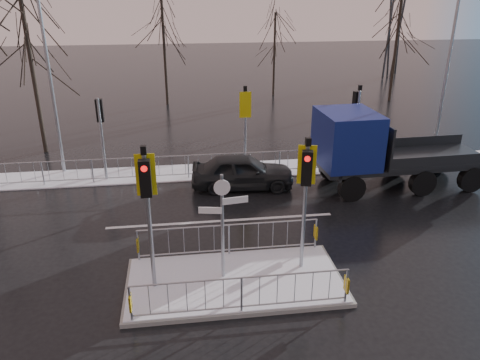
{
  "coord_description": "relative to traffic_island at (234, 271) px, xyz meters",
  "views": [
    {
      "loc": [
        -1.34,
        -10.88,
        7.68
      ],
      "look_at": [
        0.58,
        3.17,
        1.8
      ],
      "focal_mm": 35.0,
      "sensor_mm": 36.0,
      "label": 1
    }
  ],
  "objects": [
    {
      "name": "snow_verge",
      "position": [
        0.01,
        8.59,
        -0.37
      ],
      "size": [
        30.0,
        2.0,
        0.04
      ],
      "primitive_type": "cube",
      "color": "white",
      "rests_on": "ground"
    },
    {
      "name": "street_lamp_right",
      "position": [
        10.58,
        8.49,
        4.0
      ],
      "size": [
        1.25,
        0.18,
        8.0
      ],
      "color": "#8F959C",
      "rests_on": "ground"
    },
    {
      "name": "tree_near_b",
      "position": [
        -7.99,
        12.49,
        4.76
      ],
      "size": [
        4.0,
        4.0,
        7.55
      ],
      "color": "black",
      "rests_on": "ground"
    },
    {
      "name": "tree_far_c",
      "position": [
        14.01,
        20.99,
        4.76
      ],
      "size": [
        4.0,
        4.0,
        7.55
      ],
      "color": "black",
      "rests_on": "ground"
    },
    {
      "name": "lane_markings",
      "position": [
        0.01,
        -0.34,
        -0.39
      ],
      "size": [
        8.0,
        11.38,
        0.01
      ],
      "color": "silver",
      "rests_on": "ground"
    },
    {
      "name": "street_lamp_left",
      "position": [
        -6.42,
        9.49,
        4.1
      ],
      "size": [
        1.25,
        0.18,
        8.2
      ],
      "color": "#8F959C",
      "rests_on": "ground"
    },
    {
      "name": "flatbed_truck",
      "position": [
        6.2,
        5.97,
        1.33
      ],
      "size": [
        7.07,
        2.82,
        3.23
      ],
      "color": "black",
      "rests_on": "ground"
    },
    {
      "name": "ground",
      "position": [
        0.01,
        -0.01,
        -0.39
      ],
      "size": [
        120.0,
        120.0,
        0.0
      ],
      "primitive_type": "plane",
      "color": "black",
      "rests_on": "ground"
    },
    {
      "name": "car_far_lane",
      "position": [
        1.18,
        6.67,
        0.32
      ],
      "size": [
        4.27,
        1.96,
        1.42
      ],
      "primitive_type": "imported",
      "rotation": [
        0.0,
        0.0,
        1.5
      ],
      "color": "black",
      "rests_on": "ground"
    },
    {
      "name": "far_kerb_fixtures",
      "position": [
        0.31,
        8.08,
        0.63
      ],
      "size": [
        18.0,
        0.65,
        3.83
      ],
      "color": "#8F959C",
      "rests_on": "ground"
    },
    {
      "name": "tree_far_a",
      "position": [
        -1.99,
        21.99,
        4.43
      ],
      "size": [
        3.75,
        3.75,
        7.08
      ],
      "color": "black",
      "rests_on": "ground"
    },
    {
      "name": "traffic_island",
      "position": [
        0.0,
        0.0,
        0.0
      ],
      "size": [
        6.0,
        3.04,
        4.15
      ],
      "color": "slate",
      "rests_on": "ground"
    },
    {
      "name": "tree_far_b",
      "position": [
        6.01,
        23.99,
        3.79
      ],
      "size": [
        3.25,
        3.25,
        6.14
      ],
      "color": "black",
      "rests_on": "ground"
    }
  ]
}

